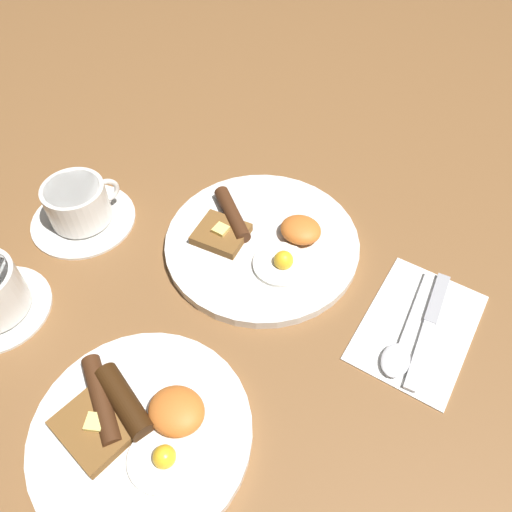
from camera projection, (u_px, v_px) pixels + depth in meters
name	position (u px, v px, depth m)	size (l,w,h in m)	color
ground_plane	(262.00, 246.00, 0.75)	(3.00, 3.00, 0.00)	brown
breakfast_plate_near	(262.00, 242.00, 0.75)	(0.29, 0.29, 0.04)	silver
breakfast_plate_far	(138.00, 427.00, 0.57)	(0.25, 0.25, 0.04)	silver
teacup_near	(79.00, 207.00, 0.76)	(0.16, 0.16, 0.07)	silver
napkin	(418.00, 326.00, 0.66)	(0.13, 0.19, 0.01)	white
knife	(430.00, 322.00, 0.66)	(0.02, 0.19, 0.01)	silver
spoon	(400.00, 349.00, 0.63)	(0.04, 0.18, 0.01)	silver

